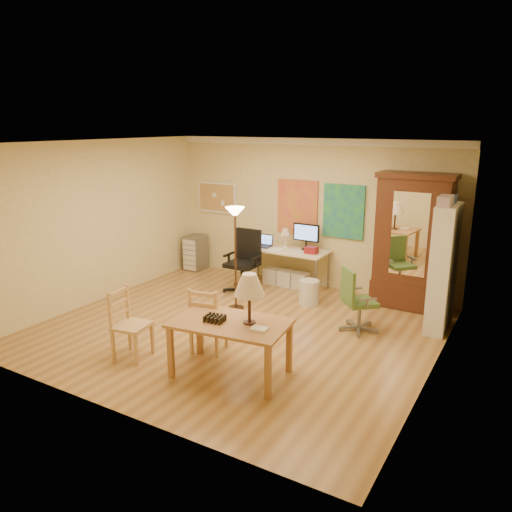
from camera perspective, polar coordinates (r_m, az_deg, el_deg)
The scene contains 16 objects.
floor at distance 7.48m, azimuth -2.07°, elevation -8.34°, with size 5.50×5.50×0.00m, color olive.
crown_molding at distance 9.05m, azimuth 6.35°, elevation 12.87°, with size 5.50×0.08×0.12m, color white.
corkboard at distance 10.17m, azimuth -4.48°, elevation 6.68°, with size 0.90×0.04×0.62m, color tan.
art_panel_left at distance 9.28m, azimuth 4.75°, elevation 5.57°, with size 0.80×0.04×1.00m, color gold.
art_panel_right at distance 8.93m, azimuth 9.98°, elevation 5.03°, with size 0.75×0.04×0.95m, color teal.
dining_table at distance 5.88m, azimuth -2.18°, elevation -6.40°, with size 1.46×0.99×1.29m.
ladder_chair_back at distance 6.66m, azimuth -5.53°, elevation -7.49°, with size 0.49×0.47×0.90m.
ladder_chair_left at distance 6.69m, azimuth -14.22°, elevation -7.74°, with size 0.47×0.49×0.92m.
torchiere_lamp at distance 7.88m, azimuth -2.40°, elevation 3.20°, with size 0.31×0.31×1.69m.
computer_desk at distance 9.24m, azimuth 3.58°, elevation -0.87°, with size 1.59×0.70×1.20m.
office_chair_black at distance 8.98m, azimuth -1.46°, elevation -2.25°, with size 0.69×0.69×1.13m.
office_chair_green at distance 7.48m, azimuth 11.48°, elevation -6.54°, with size 0.61×0.61×0.95m.
drawer_cart at distance 10.40m, azimuth -6.95°, elevation 0.39°, with size 0.36×0.43×0.72m.
armoire at distance 8.46m, azimuth 17.36°, elevation 0.62°, with size 1.20×0.57×2.21m.
bookshelf at distance 7.66m, azimuth 20.59°, elevation -1.40°, with size 0.28×0.74×1.86m.
wastebin at distance 8.42m, azimuth 6.08°, elevation -4.16°, with size 0.34×0.34×0.42m, color silver.
Camera 1 is at (3.70, -5.79, 2.96)m, focal length 35.00 mm.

